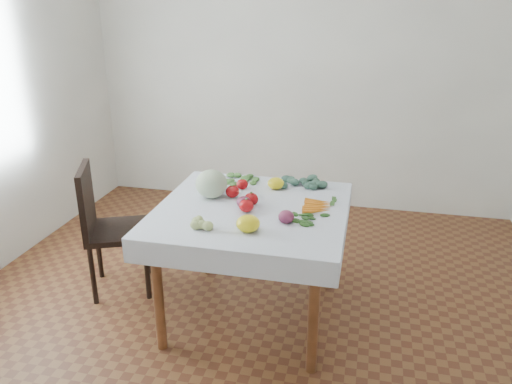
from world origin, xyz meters
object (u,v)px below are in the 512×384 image
heirloom_back (276,183)px  carrot_bunch (318,206)px  table (252,223)px  cabbage (211,184)px  chair (105,221)px

heirloom_back → carrot_bunch: (0.31, -0.26, -0.03)m
heirloom_back → carrot_bunch: heirloom_back is taller
carrot_bunch → heirloom_back: bearing=139.7°
table → cabbage: (-0.28, 0.10, 0.19)m
chair → cabbage: size_ratio=4.59×
table → carrot_bunch: size_ratio=4.29×
table → carrot_bunch: (0.39, 0.08, 0.12)m
cabbage → heirloom_back: size_ratio=1.81×
cabbage → heirloom_back: (0.36, 0.24, -0.05)m
chair → heirloom_back: 1.18m
table → chair: (-1.04, 0.08, -0.13)m
chair → cabbage: bearing=1.6°
table → cabbage: size_ratio=5.05×
table → chair: chair is taller
cabbage → carrot_bunch: cabbage is taller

